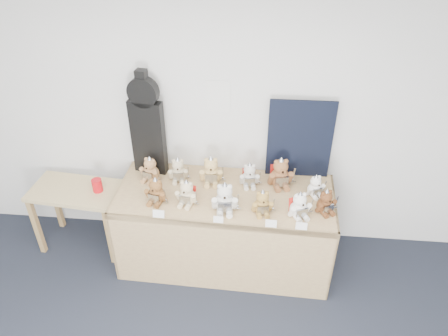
# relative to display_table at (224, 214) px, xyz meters

# --- Properties ---
(room_shell) EXTENTS (6.00, 6.00, 6.00)m
(room_shell) POSITION_rel_display_table_xyz_m (-0.10, 0.51, 0.92)
(room_shell) COLOR white
(room_shell) RESTS_ON floor
(display_table) EXTENTS (2.00, 0.88, 0.82)m
(display_table) POSITION_rel_display_table_xyz_m (0.00, 0.00, 0.00)
(display_table) COLOR #936E4B
(display_table) RESTS_ON floor
(side_table) EXTENTS (0.89, 0.55, 0.71)m
(side_table) POSITION_rel_display_table_xyz_m (-1.46, 0.16, -0.07)
(side_table) COLOR tan
(side_table) RESTS_ON floor
(guitar_case) EXTENTS (0.32, 0.14, 1.03)m
(guitar_case) POSITION_rel_display_table_xyz_m (-0.74, 0.38, 0.68)
(guitar_case) COLOR black
(guitar_case) RESTS_ON display_table
(navy_board) EXTENTS (0.59, 0.03, 0.78)m
(navy_board) POSITION_rel_display_table_xyz_m (0.65, 0.43, 0.57)
(navy_board) COLOR black
(navy_board) RESTS_ON display_table
(red_cup) EXTENTS (0.10, 0.10, 0.13)m
(red_cup) POSITION_rel_display_table_xyz_m (-1.22, 0.16, 0.12)
(red_cup) COLOR red
(red_cup) RESTS_ON side_table
(teddy_front_far_left) EXTENTS (0.22, 0.20, 0.27)m
(teddy_front_far_left) POSITION_rel_display_table_xyz_m (-0.59, -0.09, 0.28)
(teddy_front_far_left) COLOR brown
(teddy_front_far_left) RESTS_ON display_table
(teddy_front_left) EXTENTS (0.22, 0.20, 0.26)m
(teddy_front_left) POSITION_rel_display_table_xyz_m (-0.32, -0.09, 0.28)
(teddy_front_left) COLOR #C9B58D
(teddy_front_left) RESTS_ON display_table
(teddy_front_centre) EXTENTS (0.25, 0.21, 0.31)m
(teddy_front_centre) POSITION_rel_display_table_xyz_m (0.02, -0.15, 0.30)
(teddy_front_centre) COLOR beige
(teddy_front_centre) RESTS_ON display_table
(teddy_front_right) EXTENTS (0.21, 0.18, 0.25)m
(teddy_front_right) POSITION_rel_display_table_xyz_m (0.34, -0.15, 0.27)
(teddy_front_right) COLOR olive
(teddy_front_right) RESTS_ON display_table
(teddy_front_far_right) EXTENTS (0.22, 0.21, 0.27)m
(teddy_front_far_right) POSITION_rel_display_table_xyz_m (0.65, -0.16, 0.28)
(teddy_front_far_right) COLOR silver
(teddy_front_far_right) RESTS_ON display_table
(teddy_front_end) EXTENTS (0.21, 0.20, 0.25)m
(teddy_front_end) POSITION_rel_display_table_xyz_m (0.87, -0.09, 0.27)
(teddy_front_end) COLOR brown
(teddy_front_end) RESTS_ON display_table
(teddy_back_left) EXTENTS (0.22, 0.18, 0.26)m
(teddy_back_left) POSITION_rel_display_table_xyz_m (-0.45, 0.25, 0.28)
(teddy_back_left) COLOR #BCAC89
(teddy_back_left) RESTS_ON display_table
(teddy_back_centre_left) EXTENTS (0.25, 0.20, 0.30)m
(teddy_back_centre_left) POSITION_rel_display_table_xyz_m (-0.14, 0.25, 0.29)
(teddy_back_centre_left) COLOR tan
(teddy_back_centre_left) RESTS_ON display_table
(teddy_back_centre_right) EXTENTS (0.21, 0.18, 0.26)m
(teddy_back_centre_right) POSITION_rel_display_table_xyz_m (0.21, 0.23, 0.28)
(teddy_back_centre_right) COLOR beige
(teddy_back_centre_right) RESTS_ON display_table
(teddy_back_right) EXTENTS (0.27, 0.24, 0.32)m
(teddy_back_right) POSITION_rel_display_table_xyz_m (0.49, 0.26, 0.30)
(teddy_back_right) COLOR brown
(teddy_back_right) RESTS_ON display_table
(teddy_back_end) EXTENTS (0.19, 0.18, 0.23)m
(teddy_back_end) POSITION_rel_display_table_xyz_m (0.80, 0.14, 0.27)
(teddy_back_end) COLOR white
(teddy_back_end) RESTS_ON display_table
(teddy_back_far_left) EXTENTS (0.22, 0.21, 0.27)m
(teddy_back_far_left) POSITION_rel_display_table_xyz_m (-0.71, 0.23, 0.28)
(teddy_back_far_left) COLOR #AD7D50
(teddy_back_far_left) RESTS_ON display_table
(entry_card_a) EXTENTS (0.10, 0.02, 0.07)m
(entry_card_a) POSITION_rel_display_table_xyz_m (-0.52, -0.30, 0.21)
(entry_card_a) COLOR silver
(entry_card_a) RESTS_ON display_table
(entry_card_b) EXTENTS (0.08, 0.02, 0.06)m
(entry_card_b) POSITION_rel_display_table_xyz_m (-0.02, -0.31, 0.21)
(entry_card_b) COLOR silver
(entry_card_b) RESTS_ON display_table
(entry_card_c) EXTENTS (0.09, 0.02, 0.07)m
(entry_card_c) POSITION_rel_display_table_xyz_m (0.42, -0.33, 0.21)
(entry_card_c) COLOR silver
(entry_card_c) RESTS_ON display_table
(entry_card_d) EXTENTS (0.09, 0.02, 0.07)m
(entry_card_d) POSITION_rel_display_table_xyz_m (0.66, -0.33, 0.21)
(entry_card_d) COLOR silver
(entry_card_d) RESTS_ON display_table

